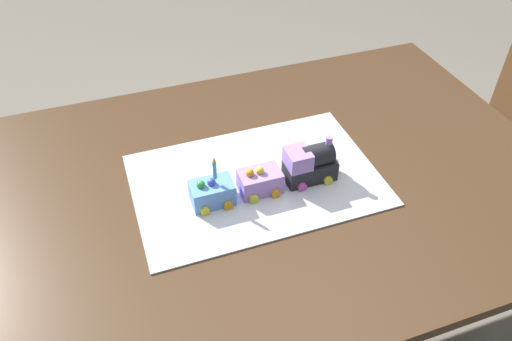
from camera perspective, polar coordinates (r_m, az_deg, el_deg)
The scene contains 7 objects.
ground_plane at distance 1.84m, azimuth 2.19°, elevation -17.83°, with size 8.00×8.00×0.00m, color gray.
dining_table at distance 1.33m, azimuth 2.89°, elevation -3.82°, with size 1.40×1.00×0.74m.
cake_board at distance 1.23m, azimuth -0.00°, elevation -1.11°, with size 0.60×0.40×0.00m, color silver.
cake_locomotive at distance 1.21m, azimuth 6.19°, elevation 0.80°, with size 0.14×0.08×0.12m.
cake_car_hopper_lavender at distance 1.19m, azimuth 0.42°, elevation -1.23°, with size 0.10×0.08×0.07m.
cake_car_caboose_sky_blue at distance 1.16m, azimuth -5.06°, elevation -2.54°, with size 0.10×0.08×0.07m.
birthday_candle at distance 1.12m, azimuth -4.77°, elevation 0.27°, with size 0.01×0.01×0.06m.
Camera 1 is at (0.37, 0.86, 1.58)m, focal length 34.91 mm.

